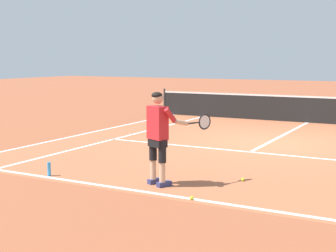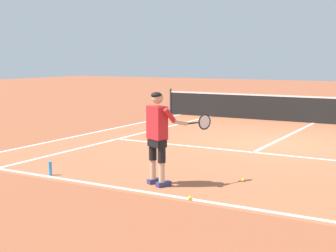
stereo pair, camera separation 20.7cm
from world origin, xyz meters
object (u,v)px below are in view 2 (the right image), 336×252
water_bottle (50,168)px  tennis_ball_near_feet (190,198)px  tennis_player (159,132)px  tennis_ball_by_baseline (243,180)px

water_bottle → tennis_ball_near_feet: bearing=-2.7°
tennis_player → water_bottle: tennis_player is taller
tennis_player → water_bottle: bearing=-169.6°
tennis_ball_by_baseline → tennis_ball_near_feet: bearing=-101.7°
tennis_ball_near_feet → tennis_ball_by_baseline: size_ratio=1.00×
tennis_player → tennis_ball_by_baseline: tennis_player is taller
tennis_player → tennis_ball_by_baseline: (1.26, 1.00, -0.96)m
tennis_player → tennis_ball_by_baseline: bearing=38.5°
tennis_player → tennis_ball_near_feet: 1.45m
water_bottle → tennis_player: bearing=10.4°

